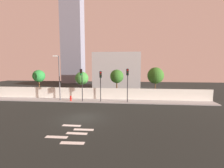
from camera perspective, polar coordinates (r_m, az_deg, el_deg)
ground_plane at (r=18.59m, az=-10.27°, el=-11.43°), size 80.00×80.00×0.00m
sidewalk at (r=26.27m, az=-5.32°, el=-5.85°), size 36.00×2.40×0.15m
perimeter_wall at (r=27.33m, az=-4.83°, el=-3.27°), size 36.00×0.18×1.80m
crosswalk_marking at (r=14.83m, az=-13.55°, el=-16.25°), size 3.55×3.89×0.01m
traffic_light_left at (r=23.91m, az=5.40°, el=2.00°), size 0.34×1.57×5.04m
traffic_light_center at (r=25.07m, az=-10.50°, el=2.01°), size 0.41×1.27×4.99m
traffic_light_right at (r=24.27m, az=-4.00°, el=1.49°), size 0.49×1.54×4.68m
street_lamp_curbside at (r=26.70m, az=-17.97°, el=3.27°), size 0.79×2.35×6.99m
fire_hydrant at (r=26.56m, az=-14.11°, el=-4.76°), size 0.44×0.26×0.81m
roadside_tree_leftmost at (r=31.67m, az=-24.04°, el=2.49°), size 2.13×2.13×4.87m
roadside_tree_midleft at (r=28.65m, az=-10.43°, el=1.96°), size 2.24×2.24×4.60m
roadside_tree_midright at (r=27.56m, az=1.68°, el=2.61°), size 2.27×2.27×4.97m
roadside_tree_rightmost at (r=27.83m, az=14.87°, el=2.84°), size 2.67×2.67×5.35m
low_building_distant at (r=40.59m, az=1.71°, el=4.65°), size 11.18×6.00×8.71m
tower_on_skyline at (r=56.47m, az=-13.52°, el=17.25°), size 6.56×5.00×32.69m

